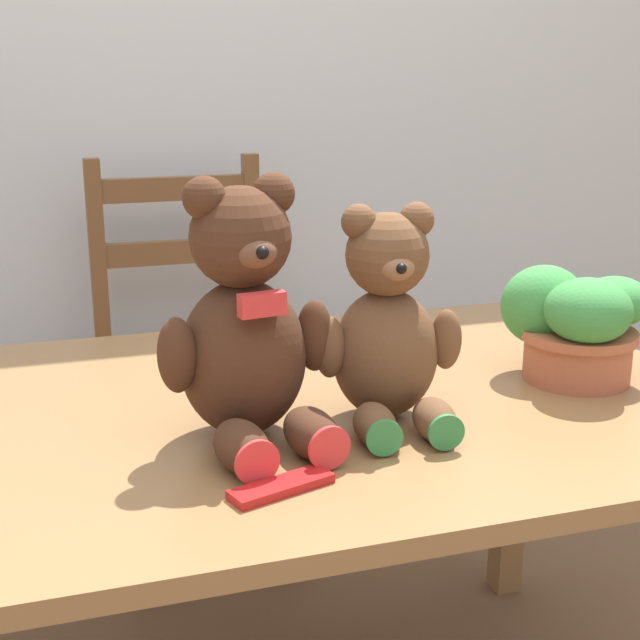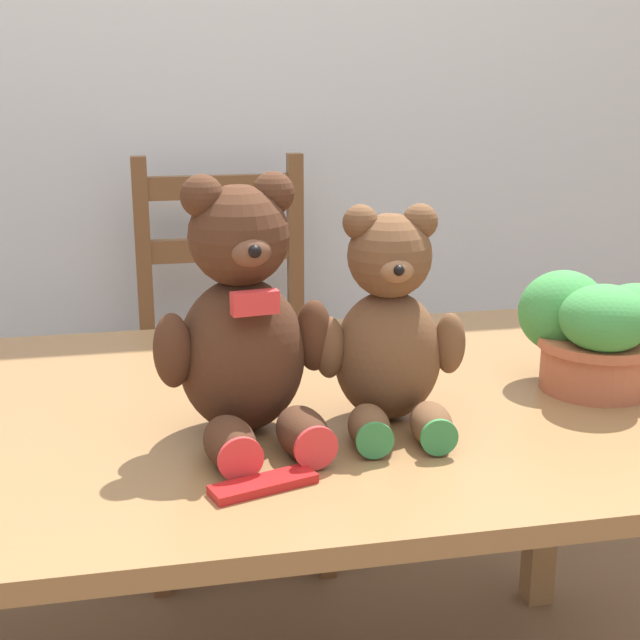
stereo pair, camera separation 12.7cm
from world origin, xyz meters
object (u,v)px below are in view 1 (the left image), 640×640
at_px(teddy_bear_right, 388,329).
at_px(potted_plant, 574,323).
at_px(teddy_bear_left, 246,328).
at_px(chocolate_bar, 281,487).
at_px(wooden_chair_behind, 191,370).

bearing_deg(teddy_bear_right, potted_plant, -164.30).
bearing_deg(teddy_bear_right, teddy_bear_left, 5.59).
xyz_separation_m(teddy_bear_left, chocolate_bar, (-0.00, -0.18, -0.15)).
height_order(potted_plant, chocolate_bar, potted_plant).
distance_m(teddy_bear_right, potted_plant, 0.37).
bearing_deg(potted_plant, wooden_chair_behind, 118.80).
relative_size(teddy_bear_left, chocolate_bar, 2.72).
height_order(wooden_chair_behind, teddy_bear_left, teddy_bear_left).
distance_m(teddy_bear_right, chocolate_bar, 0.31).
relative_size(teddy_bear_left, teddy_bear_right, 1.15).
height_order(teddy_bear_left, potted_plant, teddy_bear_left).
bearing_deg(teddy_bear_right, wooden_chair_behind, -76.78).
bearing_deg(chocolate_bar, teddy_bear_right, 40.89).
bearing_deg(teddy_bear_left, wooden_chair_behind, -102.85).
distance_m(wooden_chair_behind, teddy_bear_right, 1.05).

